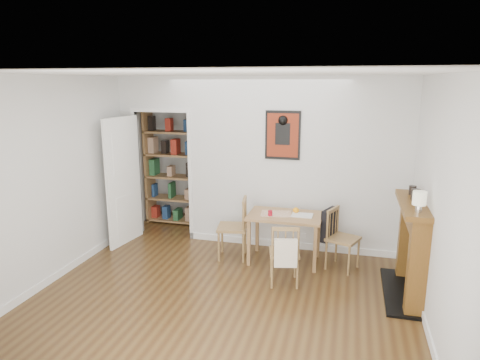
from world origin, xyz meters
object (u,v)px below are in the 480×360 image
(bookshelf, at_px, (171,166))
(ceramic_jar_b, at_px, (413,190))
(chair_right, at_px, (342,238))
(chair_front, at_px, (284,253))
(dining_table, at_px, (285,220))
(red_glass, at_px, (270,213))
(fireplace, at_px, (413,246))
(chair_left, at_px, (232,228))
(ceramic_jar_a, at_px, (415,194))
(orange_fruit, at_px, (296,210))
(notebook, at_px, (302,215))
(mantel_lamp, at_px, (419,199))

(bookshelf, bearing_deg, ceramic_jar_b, -20.89)
(chair_right, bearing_deg, chair_front, -136.49)
(ceramic_jar_b, bearing_deg, dining_table, 171.77)
(red_glass, bearing_deg, fireplace, -14.53)
(chair_left, relative_size, bookshelf, 0.43)
(red_glass, xyz_separation_m, ceramic_jar_b, (1.80, -0.12, 0.48))
(bookshelf, height_order, ceramic_jar_a, bookshelf)
(chair_left, height_order, ceramic_jar_a, ceramic_jar_a)
(orange_fruit, distance_m, ceramic_jar_b, 1.58)
(fireplace, bearing_deg, chair_front, -175.91)
(dining_table, xyz_separation_m, ceramic_jar_a, (1.61, -0.47, 0.61))
(bookshelf, height_order, fireplace, bookshelf)
(dining_table, distance_m, notebook, 0.26)
(chair_right, distance_m, mantel_lamp, 1.51)
(dining_table, bearing_deg, red_glass, -149.12)
(chair_left, distance_m, red_glass, 0.63)
(notebook, bearing_deg, ceramic_jar_a, -19.26)
(chair_left, height_order, notebook, chair_left)
(orange_fruit, xyz_separation_m, mantel_lamp, (1.44, -1.10, 0.56))
(bookshelf, xyz_separation_m, red_glass, (2.08, -1.36, -0.31))
(fireplace, height_order, orange_fruit, fireplace)
(chair_front, xyz_separation_m, mantel_lamp, (1.47, -0.30, 0.89))
(chair_right, xyz_separation_m, bookshelf, (-3.06, 1.28, 0.61))
(chair_front, distance_m, red_glass, 0.73)
(dining_table, distance_m, chair_left, 0.77)
(dining_table, bearing_deg, bookshelf, 151.20)
(chair_front, distance_m, mantel_lamp, 1.75)
(chair_left, bearing_deg, orange_fruit, 10.94)
(chair_right, relative_size, chair_front, 1.04)
(bookshelf, relative_size, orange_fruit, 24.76)
(chair_right, height_order, mantel_lamp, mantel_lamp)
(notebook, relative_size, ceramic_jar_a, 2.30)
(chair_right, distance_m, fireplace, 1.01)
(bookshelf, distance_m, fireplace, 4.32)
(orange_fruit, height_order, ceramic_jar_a, ceramic_jar_a)
(bookshelf, distance_m, mantel_lamp, 4.45)
(dining_table, height_order, orange_fruit, orange_fruit)
(chair_right, height_order, ceramic_jar_a, ceramic_jar_a)
(chair_left, xyz_separation_m, fireplace, (2.37, -0.52, 0.16))
(chair_front, xyz_separation_m, bookshelf, (-2.37, 1.94, 0.64))
(fireplace, distance_m, notebook, 1.51)
(bookshelf, distance_m, ceramic_jar_b, 4.15)
(chair_left, relative_size, red_glass, 11.36)
(fireplace, bearing_deg, dining_table, 160.23)
(chair_right, bearing_deg, orange_fruit, 167.43)
(chair_front, height_order, orange_fruit, chair_front)
(red_glass, xyz_separation_m, ceramic_jar_a, (1.80, -0.35, 0.49))
(ceramic_jar_b, bearing_deg, mantel_lamp, -92.12)
(chair_left, distance_m, notebook, 1.03)
(fireplace, xyz_separation_m, red_glass, (-1.81, 0.47, 0.12))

